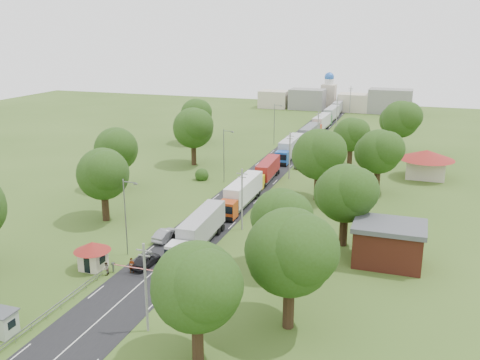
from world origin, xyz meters
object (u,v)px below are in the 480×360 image
at_px(car_lane_mid, 166,235).
at_px(car_lane_front, 146,260).
at_px(guard_booth, 93,252).
at_px(info_sign, 304,148).
at_px(boom_barrier, 137,269).
at_px(pedestrian_near, 132,266).
at_px(truck_0, 199,230).

bearing_deg(car_lane_mid, car_lane_front, 104.98).
xyz_separation_m(guard_booth, car_lane_front, (5.61, 2.63, -1.37)).
relative_size(guard_booth, car_lane_front, 0.95).
bearing_deg(info_sign, boom_barrier, -96.24).
bearing_deg(guard_booth, pedestrian_near, 5.82).
bearing_deg(truck_0, info_sign, 86.36).
height_order(info_sign, car_lane_mid, info_sign).
distance_m(car_lane_front, car_lane_mid, 8.41).
bearing_deg(guard_booth, car_lane_mid, 68.96).
xyz_separation_m(info_sign, car_lane_mid, (-8.20, -49.08, -2.21)).
distance_m(guard_booth, car_lane_mid, 11.78).
xyz_separation_m(boom_barrier, pedestrian_near, (-0.92, 0.50, 0.03)).
height_order(boom_barrier, guard_booth, guard_booth).
bearing_deg(car_lane_front, pedestrian_near, 76.09).
distance_m(boom_barrier, truck_0, 11.15).
bearing_deg(truck_0, guard_booth, -131.30).
relative_size(boom_barrier, pedestrian_near, 4.99).
height_order(guard_booth, car_lane_front, guard_booth).
relative_size(guard_booth, info_sign, 1.07).
distance_m(info_sign, car_lane_front, 57.81).
bearing_deg(boom_barrier, car_lane_front, 95.06).
bearing_deg(truck_0, boom_barrier, -107.95).
height_order(boom_barrier, pedestrian_near, pedestrian_near).
xyz_separation_m(boom_barrier, truck_0, (3.41, 10.54, 1.33)).
relative_size(boom_barrier, car_lane_front, 1.99).
distance_m(boom_barrier, pedestrian_near, 1.05).
relative_size(guard_booth, car_lane_mid, 0.91).
distance_m(boom_barrier, car_lane_mid, 11.04).
height_order(car_lane_front, pedestrian_near, pedestrian_near).
height_order(truck_0, car_lane_front, truck_0).
bearing_deg(pedestrian_near, boom_barrier, -50.40).
distance_m(guard_booth, truck_0, 14.02).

